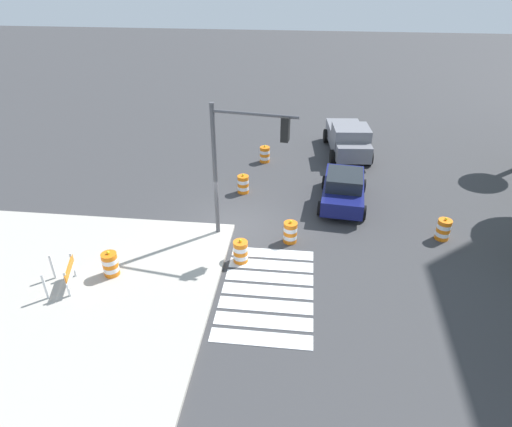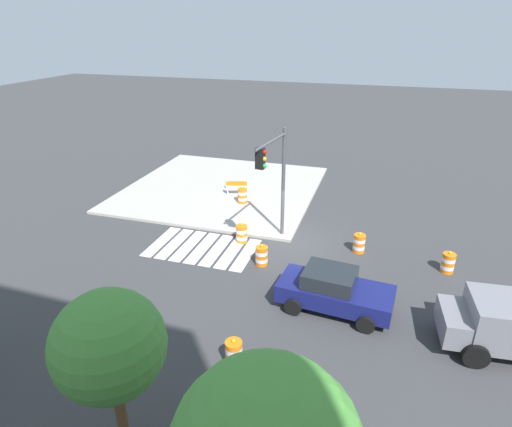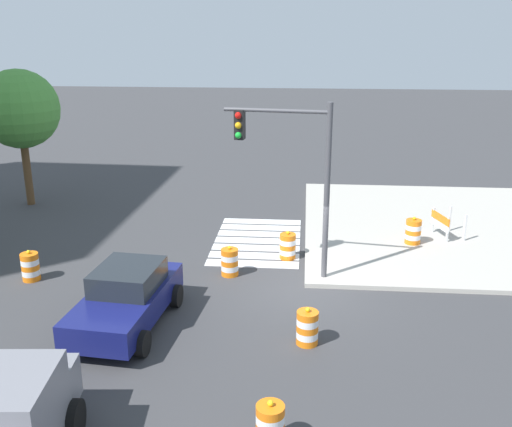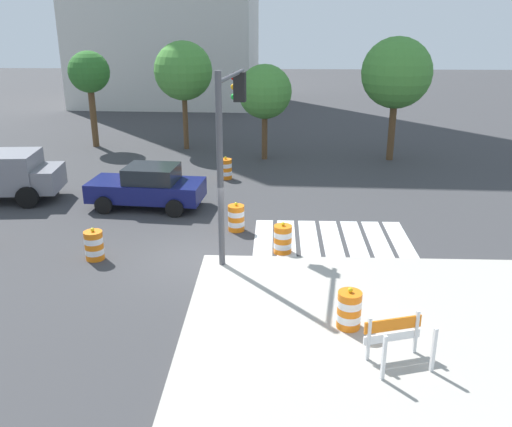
# 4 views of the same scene
# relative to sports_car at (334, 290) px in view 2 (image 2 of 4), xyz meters

# --- Properties ---
(ground_plane) EXTENTS (120.00, 120.00, 0.00)m
(ground_plane) POSITION_rel_sports_car_xyz_m (2.75, -4.76, -0.81)
(ground_plane) COLOR #38383A
(sidewalk_corner) EXTENTS (12.00, 12.00, 0.15)m
(sidewalk_corner) POSITION_rel_sports_car_xyz_m (8.75, -10.76, -0.74)
(sidewalk_corner) COLOR #ADA89E
(sidewalk_corner) RESTS_ON ground
(crosswalk_stripes) EXTENTS (5.10, 3.20, 0.02)m
(crosswalk_stripes) POSITION_rel_sports_car_xyz_m (6.75, -2.96, -0.80)
(crosswalk_stripes) COLOR silver
(crosswalk_stripes) RESTS_ON ground
(sports_car) EXTENTS (4.45, 2.45, 1.63)m
(sports_car) POSITION_rel_sports_car_xyz_m (0.00, 0.00, 0.00)
(sports_car) COLOR navy
(sports_car) RESTS_ON ground
(traffic_barrel_near_corner) EXTENTS (0.56, 0.56, 1.02)m
(traffic_barrel_near_corner) POSITION_rel_sports_car_xyz_m (2.62, 3.95, -0.36)
(traffic_barrel_near_corner) COLOR orange
(traffic_barrel_near_corner) RESTS_ON ground
(traffic_barrel_crosswalk_end) EXTENTS (0.56, 0.56, 1.02)m
(traffic_barrel_crosswalk_end) POSITION_rel_sports_car_xyz_m (3.55, -2.33, -0.36)
(traffic_barrel_crosswalk_end) COLOR orange
(traffic_barrel_crosswalk_end) RESTS_ON ground
(traffic_barrel_median_near) EXTENTS (0.56, 0.56, 1.02)m
(traffic_barrel_median_near) POSITION_rel_sports_car_xyz_m (5.12, -4.15, -0.36)
(traffic_barrel_median_near) COLOR orange
(traffic_barrel_median_near) RESTS_ON ground
(traffic_barrel_median_far) EXTENTS (0.56, 0.56, 1.02)m
(traffic_barrel_median_far) POSITION_rel_sports_car_xyz_m (-0.57, -4.84, -0.36)
(traffic_barrel_median_far) COLOR orange
(traffic_barrel_median_far) RESTS_ON ground
(traffic_barrel_far_curb) EXTENTS (0.56, 0.56, 1.02)m
(traffic_barrel_far_curb) POSITION_rel_sports_car_xyz_m (-4.46, -4.14, -0.36)
(traffic_barrel_far_curb) COLOR orange
(traffic_barrel_far_curb) RESTS_ON ground
(traffic_barrel_on_sidewalk) EXTENTS (0.56, 0.56, 1.02)m
(traffic_barrel_on_sidewalk) POSITION_rel_sports_car_xyz_m (6.62, -8.67, -0.21)
(traffic_barrel_on_sidewalk) COLOR orange
(traffic_barrel_on_sidewalk) RESTS_ON sidewalk_corner
(construction_barricade) EXTENTS (1.40, 1.09, 1.00)m
(construction_barricade) POSITION_rel_sports_car_xyz_m (7.43, -9.94, -0.09)
(construction_barricade) COLOR silver
(construction_barricade) RESTS_ON sidewalk_corner
(traffic_light_pole) EXTENTS (0.67, 3.27, 5.50)m
(traffic_light_pole) POSITION_rel_sports_car_xyz_m (3.50, -4.23, 3.10)
(traffic_light_pole) COLOR #4C4C51
(traffic_light_pole) RESTS_ON sidewalk_corner
(street_tree_streetside_near) EXTENTS (2.66, 2.66, 4.72)m
(street_tree_streetside_near) POSITION_rel_sports_car_xyz_m (4.28, 7.59, 2.56)
(street_tree_streetside_near) COLOR brown
(street_tree_streetside_near) RESTS_ON ground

